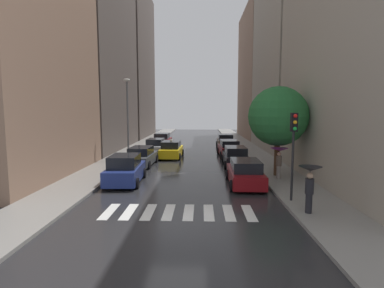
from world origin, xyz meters
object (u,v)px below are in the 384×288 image
object	(u,v)px
parked_car_left_third	(156,147)
parked_car_right_third	(229,148)
taxi_midroad	(171,150)
lamp_post_left	(128,114)
parked_car_right_fourth	(225,141)
parked_car_left_second	(142,157)
street_tree_right	(278,116)
traffic_light_right_corner	(294,137)
parked_car_right_nearest	(245,173)
parked_car_left_nearest	(125,170)
pedestrian_foreground	(310,180)
parked_car_right_second	(235,157)
parked_car_left_fourth	(162,140)
pedestrian_near_tree	(279,155)

from	to	relation	value
parked_car_left_third	parked_car_right_third	xyz separation A→B (m)	(7.57, -1.03, -0.01)
taxi_midroad	lamp_post_left	world-z (taller)	lamp_post_left
parked_car_right_fourth	taxi_midroad	xyz separation A→B (m)	(-5.83, -8.01, -0.02)
parked_car_left_third	taxi_midroad	world-z (taller)	taxi_midroad
parked_car_left_second	street_tree_right	distance (m)	11.42
parked_car_left_third	parked_car_right_third	distance (m)	7.64
parked_car_left_second	traffic_light_right_corner	distance (m)	13.93
parked_car_right_nearest	lamp_post_left	world-z (taller)	lamp_post_left
taxi_midroad	lamp_post_left	xyz separation A→B (m)	(-3.70, -2.02, 3.52)
parked_car_left_second	parked_car_right_fourth	bearing A→B (deg)	-30.18
parked_car_right_nearest	traffic_light_right_corner	size ratio (longest dim) A/B	1.06
parked_car_right_fourth	lamp_post_left	size ratio (longest dim) A/B	0.59
parked_car_left_nearest	pedestrian_foreground	bearing A→B (deg)	-123.50
parked_car_right_third	parked_car_left_third	bearing A→B (deg)	80.09
parked_car_left_nearest	parked_car_left_third	size ratio (longest dim) A/B	1.03
pedestrian_foreground	lamp_post_left	distance (m)	18.11
parked_car_right_second	parked_car_left_second	bearing A→B (deg)	91.64
parked_car_right_second	taxi_midroad	bearing A→B (deg)	55.09
pedestrian_foreground	taxi_midroad	bearing A→B (deg)	119.52
parked_car_left_nearest	lamp_post_left	xyz separation A→B (m)	(-1.78, 8.24, 3.45)
parked_car_left_nearest	lamp_post_left	size ratio (longest dim) A/B	0.62
street_tree_right	parked_car_left_third	bearing A→B (deg)	132.41
parked_car_left_nearest	taxi_midroad	bearing A→B (deg)	-12.70
parked_car_left_fourth	parked_car_right_second	distance (m)	15.01
parked_car_right_third	traffic_light_right_corner	world-z (taller)	traffic_light_right_corner
pedestrian_near_tree	traffic_light_right_corner	bearing A→B (deg)	-132.33
parked_car_left_second	parked_car_left_fourth	world-z (taller)	parked_car_left_fourth
parked_car_right_fourth	parked_car_left_fourth	bearing A→B (deg)	83.58
parked_car_left_third	traffic_light_right_corner	xyz separation A→B (m)	(9.19, -16.65, 2.53)
parked_car_left_third	taxi_midroad	xyz separation A→B (m)	(1.88, -2.45, 0.00)
pedestrian_foreground	lamp_post_left	bearing A→B (deg)	133.09
parked_car_right_second	taxi_midroad	size ratio (longest dim) A/B	1.03
parked_car_left_nearest	parked_car_right_third	xyz separation A→B (m)	(7.60, 11.68, -0.08)
parked_car_right_nearest	taxi_midroad	world-z (taller)	taxi_midroad
parked_car_left_second	parked_car_right_fourth	xyz separation A→B (m)	(7.90, 12.21, 0.04)
parked_car_right_fourth	taxi_midroad	size ratio (longest dim) A/B	0.96
pedestrian_foreground	parked_car_left_fourth	bearing A→B (deg)	115.33
parked_car_right_nearest	parked_car_right_second	size ratio (longest dim) A/B	1.00
taxi_midroad	parked_car_right_fourth	bearing A→B (deg)	-33.97
taxi_midroad	traffic_light_right_corner	world-z (taller)	traffic_light_right_corner
parked_car_right_second	parked_car_right_fourth	distance (m)	11.98
parked_car_right_second	lamp_post_left	world-z (taller)	lamp_post_left
parked_car_left_second	pedestrian_foreground	size ratio (longest dim) A/B	2.34
pedestrian_near_tree	parked_car_right_third	bearing A→B (deg)	66.59
parked_car_left_fourth	traffic_light_right_corner	xyz separation A→B (m)	(9.32, -23.09, 2.49)
taxi_midroad	street_tree_right	world-z (taller)	street_tree_right
parked_car_left_nearest	parked_car_right_nearest	distance (m)	7.48
parked_car_right_nearest	parked_car_left_second	bearing A→B (deg)	50.49
parked_car_left_fourth	parked_car_right_fourth	distance (m)	7.90
parked_car_right_third	taxi_midroad	world-z (taller)	taxi_midroad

